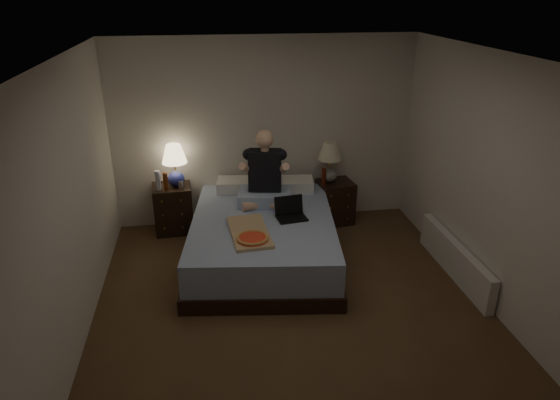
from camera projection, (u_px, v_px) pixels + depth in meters
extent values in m
cube|color=brown|center=(293.00, 311.00, 5.08)|extent=(4.00, 4.50, 0.00)
cube|color=white|center=(297.00, 59.00, 4.09)|extent=(4.00, 4.50, 0.00)
cube|color=silver|center=(265.00, 133.00, 6.63)|extent=(4.00, 0.00, 2.50)
cube|color=silver|center=(374.00, 370.00, 2.54)|extent=(4.00, 0.00, 2.50)
cube|color=silver|center=(67.00, 212.00, 4.31)|extent=(0.00, 4.50, 2.50)
cube|color=silver|center=(496.00, 186.00, 4.86)|extent=(0.00, 4.50, 2.50)
cube|color=#5D7DBA|center=(263.00, 239.00, 5.94)|extent=(1.90, 2.38, 0.55)
cube|color=black|center=(173.00, 208.00, 6.64)|extent=(0.52, 0.47, 0.64)
cube|color=black|center=(335.00, 202.00, 6.89)|extent=(0.50, 0.46, 0.59)
cylinder|color=silver|center=(158.00, 180.00, 6.36)|extent=(0.07, 0.07, 0.25)
cylinder|color=#ADACA8|center=(181.00, 185.00, 6.42)|extent=(0.07, 0.07, 0.10)
cylinder|color=#622B0E|center=(166.00, 181.00, 6.35)|extent=(0.06, 0.06, 0.23)
cylinder|color=#531A0B|center=(324.00, 176.00, 6.65)|extent=(0.06, 0.06, 0.23)
cube|color=silver|center=(455.00, 259.00, 5.65)|extent=(0.10, 1.60, 0.40)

